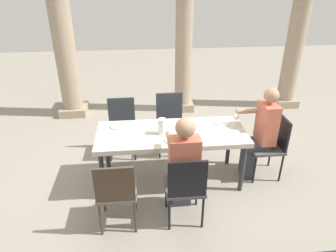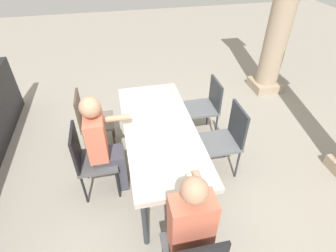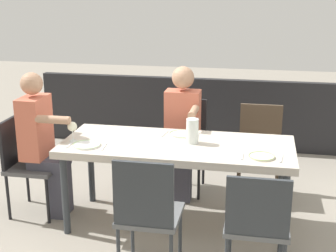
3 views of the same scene
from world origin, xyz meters
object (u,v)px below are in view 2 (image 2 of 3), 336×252
diner_man_white (189,226)px  chair_west_north (206,104)px  stone_column_near (283,13)px  chair_mid_north (227,137)px  plate_0 (165,94)px  chair_mid_south (89,157)px  water_pitcher (155,115)px  wine_glass_2 (191,177)px  plate_2 (196,171)px  dining_table (160,132)px  chair_west_south (91,119)px  plate_1 (139,130)px  diner_woman_green (104,144)px

diner_man_white → chair_west_north: bearing=156.9°
chair_west_north → stone_column_near: 2.13m
chair_mid_north → stone_column_near: 2.59m
plate_0 → chair_mid_north: bearing=38.4°
chair_mid_south → water_pitcher: bearing=103.6°
water_pitcher → wine_glass_2: bearing=8.1°
water_pitcher → chair_mid_south: bearing=-76.4°
chair_mid_south → plate_2: size_ratio=3.97×
dining_table → chair_west_south: bearing=-130.1°
chair_mid_north → wine_glass_2: chair_mid_north is taller
chair_west_south → stone_column_near: bearing=108.2°
plate_2 → chair_west_south: bearing=-144.0°
dining_table → stone_column_near: stone_column_near is taller
chair_mid_south → plate_0: (-0.77, 1.04, 0.24)m
stone_column_near → chair_west_south: bearing=-71.8°
chair_mid_south → diner_man_white: size_ratio=0.70×
chair_mid_north → plate_0: chair_mid_north is taller
chair_west_south → plate_2: chair_west_south is taller
chair_west_north → plate_2: size_ratio=3.83×
chair_mid_south → chair_west_south: bearing=179.8°
chair_west_north → wine_glass_2: (1.59, -0.71, 0.37)m
diner_man_white → water_pitcher: size_ratio=6.28×
dining_table → chair_mid_south: chair_mid_south is taller
chair_west_south → water_pitcher: size_ratio=4.26×
chair_west_north → plate_0: size_ratio=4.38×
diner_man_white → dining_table: bearing=-179.9°
chair_mid_north → chair_mid_south: chair_mid_north is taller
wine_glass_2 → chair_mid_north: bearing=138.9°
dining_table → plate_1: 0.25m
dining_table → diner_man_white: bearing=0.1°
dining_table → diner_man_white: size_ratio=1.47×
diner_woman_green → plate_2: 1.09m
plate_0 → water_pitcher: (0.58, -0.25, 0.09)m
stone_column_near → plate_1: bearing=-56.4°
diner_woman_green → chair_mid_south: bearing=-89.1°
wine_glass_2 → stone_column_near: bearing=138.9°
plate_0 → plate_2: 1.44m
chair_west_south → chair_mid_south: chair_mid_south is taller
stone_column_near → plate_2: bearing=-41.6°
chair_mid_north → plate_0: bearing=-141.6°
chair_west_north → plate_0: 0.66m
chair_mid_south → chair_west_north: bearing=114.8°
plate_0 → plate_1: same height
wine_glass_2 → water_pitcher: size_ratio=0.81×
wine_glass_2 → dining_table: bearing=-172.9°
dining_table → plate_2: bearing=16.1°
chair_west_south → wine_glass_2: 1.88m
chair_mid_north → dining_table: bearing=-94.6°
chair_mid_north → diner_woman_green: bearing=-90.1°
plate_0 → plate_1: size_ratio=0.93×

